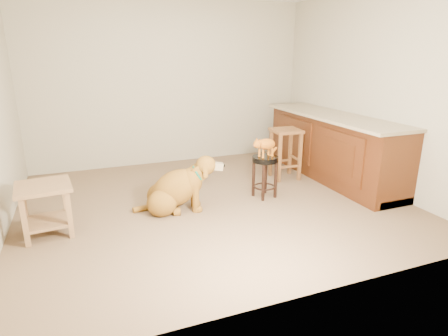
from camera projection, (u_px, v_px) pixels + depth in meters
name	position (u px, v px, depth m)	size (l,w,h in m)	color
floor	(213.00, 203.00, 4.62)	(4.50, 4.00, 0.01)	brown
room_shell	(212.00, 62.00, 4.13)	(4.54, 4.04, 2.62)	#9E977F
cabinet_run	(332.00, 149.00, 5.43)	(0.70, 2.56, 0.94)	#46200C
padded_stool	(265.00, 168.00, 4.71)	(0.33, 0.33, 0.53)	black
wood_stool	(285.00, 153.00, 5.44)	(0.43, 0.43, 0.73)	brown
side_table	(45.00, 202.00, 3.74)	(0.56, 0.56, 0.53)	olive
golden_retriever	(176.00, 189.00, 4.34)	(1.07, 0.59, 0.69)	brown
tabby_kitten	(265.00, 145.00, 4.62)	(0.42, 0.23, 0.28)	#9B4E0F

